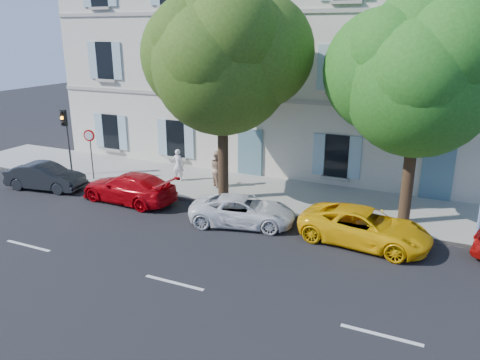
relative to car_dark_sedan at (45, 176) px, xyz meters
The scene contains 14 objects.
ground 10.26m from the car_dark_sedan, ahead, with size 90.00×90.00×0.00m, color black.
sidewalk 10.83m from the car_dark_sedan, 19.38° to the left, with size 36.00×4.50×0.15m, color #A09E96.
kerb 10.32m from the car_dark_sedan, ahead, with size 36.00×0.16×0.16m, color #9E998E.
building 14.84m from the car_dark_sedan, 42.47° to the left, with size 28.00×7.00×12.00m, color beige.
car_dark_sedan is the anchor object (origin of this frame).
car_red_coupe 4.66m from the car_dark_sedan, ahead, with size 1.81×4.44×1.29m, color #AE040C.
car_white_coupe 10.22m from the car_dark_sedan, ahead, with size 1.87×4.05×1.13m, color white.
car_yellow_supercar 14.81m from the car_dark_sedan, ahead, with size 2.09×4.53×1.26m, color yellow.
tree_left 10.10m from the car_dark_sedan, 13.47° to the left, with size 5.72×5.72×8.87m.
tree_right 16.79m from the car_dark_sedan, ahead, with size 5.37×5.37×8.27m.
traffic_light 2.68m from the car_dark_sedan, 97.29° to the left, with size 0.27×0.38×3.34m.
road_sign 2.57m from the car_dark_sedan, 55.47° to the left, with size 0.57×0.17×2.48m.
pedestrian_a 6.25m from the car_dark_sedan, 32.95° to the left, with size 0.58×0.38×1.58m, color white.
pedestrian_b 8.15m from the car_dark_sedan, 24.82° to the left, with size 0.83×0.65×1.71m, color tan.
Camera 1 is at (6.95, -14.38, 7.16)m, focal length 35.00 mm.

